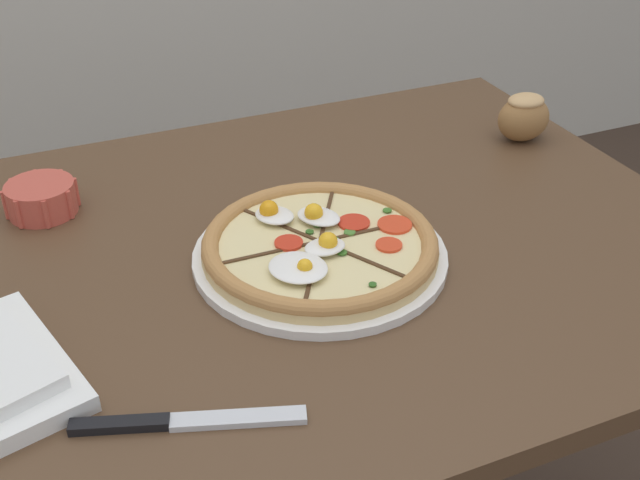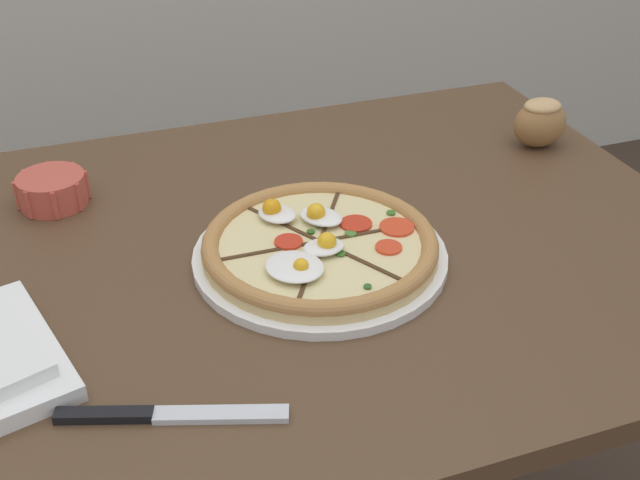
% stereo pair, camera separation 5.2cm
% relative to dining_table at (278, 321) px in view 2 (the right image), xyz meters
% --- Properties ---
extents(dining_table, '(1.14, 0.81, 0.76)m').
position_rel_dining_table_xyz_m(dining_table, '(0.00, 0.00, 0.00)').
color(dining_table, '#513823').
rests_on(dining_table, ground_plane).
extents(pizza, '(0.32, 0.32, 0.05)m').
position_rel_dining_table_xyz_m(pizza, '(0.04, -0.05, 0.14)').
color(pizza, white).
rests_on(pizza, dining_table).
extents(ramekin_bowl, '(0.10, 0.10, 0.04)m').
position_rel_dining_table_xyz_m(ramekin_bowl, '(-0.26, 0.21, 0.14)').
color(ramekin_bowl, '#C64C3D').
rests_on(ramekin_bowl, dining_table).
extents(bread_piece_near, '(0.09, 0.07, 0.08)m').
position_rel_dining_table_xyz_m(bread_piece_near, '(0.48, 0.15, 0.16)').
color(bread_piece_near, olive).
rests_on(bread_piece_near, dining_table).
extents(knife_main, '(0.22, 0.09, 0.01)m').
position_rel_dining_table_xyz_m(knife_main, '(-0.18, -0.25, 0.12)').
color(knife_main, silver).
rests_on(knife_main, dining_table).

